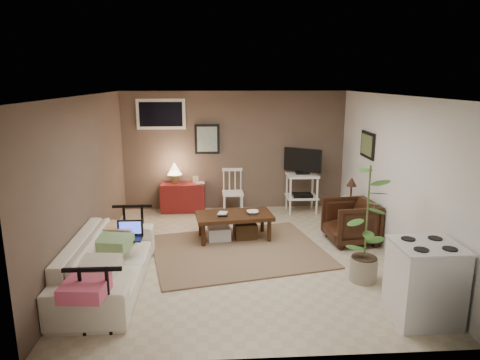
{
  "coord_description": "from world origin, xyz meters",
  "views": [
    {
      "loc": [
        -0.42,
        -6.09,
        2.62
      ],
      "look_at": [
        -0.02,
        0.35,
        1.1
      ],
      "focal_mm": 32.0,
      "sensor_mm": 36.0,
      "label": 1
    }
  ],
  "objects": [
    {
      "name": "side_table",
      "position": [
        1.98,
        1.04,
        0.59
      ],
      "size": [
        0.36,
        0.36,
        0.96
      ],
      "color": "white",
      "rests_on": "floor"
    },
    {
      "name": "spindle_chair",
      "position": [
        -0.06,
        2.09,
        0.42
      ],
      "size": [
        0.41,
        0.41,
        0.89
      ],
      "color": "white",
      "rests_on": "floor"
    },
    {
      "name": "stove",
      "position": [
        1.87,
        -1.92,
        0.45
      ],
      "size": [
        0.69,
        0.64,
        0.9
      ],
      "color": "silver",
      "rests_on": "floor"
    },
    {
      "name": "book_table",
      "position": [
        -0.36,
        0.7,
        0.55
      ],
      "size": [
        0.15,
        0.05,
        0.2
      ],
      "primitive_type": "imported",
      "rotation": [
        0.0,
        0.0,
        -0.23
      ],
      "color": "#3B2210",
      "rests_on": "coffee_table"
    },
    {
      "name": "sofa",
      "position": [
        -1.8,
        -0.9,
        0.44
      ],
      "size": [
        0.66,
        2.27,
        0.89
      ],
      "primitive_type": "imported",
      "rotation": [
        0.0,
        0.0,
        1.57
      ],
      "color": "white",
      "rests_on": "floor"
    },
    {
      "name": "coffee_table",
      "position": [
        -0.11,
        0.65,
        0.26
      ],
      "size": [
        1.32,
        0.79,
        0.47
      ],
      "color": "#3B2210",
      "rests_on": "floor"
    },
    {
      "name": "book_console",
      "position": [
        -0.78,
        2.27,
        0.7
      ],
      "size": [
        0.17,
        0.04,
        0.22
      ],
      "primitive_type": "imported",
      "rotation": [
        0.0,
        0.0,
        0.13
      ],
      "color": "#3B2210",
      "rests_on": "red_console"
    },
    {
      "name": "potted_plant",
      "position": [
        1.55,
        -0.95,
        0.85
      ],
      "size": [
        0.4,
        0.4,
        1.59
      ],
      "color": "gray",
      "rests_on": "floor"
    },
    {
      "name": "armchair",
      "position": [
        1.8,
        0.43,
        0.39
      ],
      "size": [
        0.78,
        0.82,
        0.77
      ],
      "primitive_type": "imported",
      "rotation": [
        0.0,
        0.0,
        -1.46
      ],
      "color": "black",
      "rests_on": "floor"
    },
    {
      "name": "art_right",
      "position": [
        2.23,
        1.05,
        1.52
      ],
      "size": [
        0.03,
        0.6,
        0.45
      ],
      "primitive_type": "cube",
      "color": "black"
    },
    {
      "name": "laptop",
      "position": [
        -1.58,
        -0.5,
        0.57
      ],
      "size": [
        0.35,
        0.25,
        0.24
      ],
      "color": "black",
      "rests_on": "sofa"
    },
    {
      "name": "floor",
      "position": [
        0.0,
        0.0,
        0.0
      ],
      "size": [
        5.0,
        5.0,
        0.0
      ],
      "primitive_type": "plane",
      "color": "#C1B293",
      "rests_on": "ground"
    },
    {
      "name": "sofa_end_rails",
      "position": [
        -1.67,
        -0.9,
        0.38
      ],
      "size": [
        0.61,
        2.27,
        0.76
      ],
      "primitive_type": null,
      "color": "black",
      "rests_on": "floor"
    },
    {
      "name": "sofa_pillows",
      "position": [
        -1.75,
        -1.16,
        0.54
      ],
      "size": [
        0.44,
        2.16,
        0.15
      ],
      "primitive_type": null,
      "color": "beige",
      "rests_on": "sofa"
    },
    {
      "name": "bowl",
      "position": [
        0.21,
        0.65,
        0.55
      ],
      "size": [
        0.2,
        0.06,
        0.2
      ],
      "primitive_type": "imported",
      "rotation": [
        0.0,
        0.0,
        0.05
      ],
      "color": "#3B2210",
      "rests_on": "coffee_table"
    },
    {
      "name": "window",
      "position": [
        -1.45,
        2.48,
        1.95
      ],
      "size": [
        0.96,
        0.03,
        0.6
      ],
      "primitive_type": "cube",
      "color": "white"
    },
    {
      "name": "red_console",
      "position": [
        -1.07,
        2.29,
        0.35
      ],
      "size": [
        0.88,
        0.39,
        1.01
      ],
      "color": "maroon",
      "rests_on": "floor"
    },
    {
      "name": "rug",
      "position": [
        -0.06,
        0.13,
        0.01
      ],
      "size": [
        2.94,
        2.55,
        0.02
      ],
      "primitive_type": "cube",
      "rotation": [
        0.0,
        0.0,
        0.21
      ],
      "color": "#83624C",
      "rests_on": "floor"
    },
    {
      "name": "art_back",
      "position": [
        -0.55,
        2.48,
        1.45
      ],
      "size": [
        0.5,
        0.03,
        0.6
      ],
      "primitive_type": "cube",
      "color": "black"
    },
    {
      "name": "tv_stand",
      "position": [
        1.34,
        2.13,
        0.69
      ],
      "size": [
        0.68,
        0.5,
        1.3
      ],
      "color": "white",
      "rests_on": "floor"
    }
  ]
}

